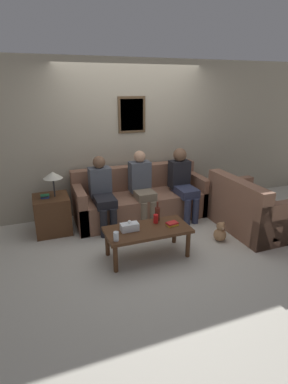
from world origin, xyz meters
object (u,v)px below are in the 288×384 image
object	(u,v)px
drinking_glass	(116,236)
coffee_table	(148,232)
couch_main	(140,200)
person_right	(182,181)
wine_bottle	(157,213)
person_left	(102,191)
couch_side	(249,211)
teddy_bear	(220,233)
person_middle	(142,184)

from	to	relation	value
drinking_glass	coffee_table	bearing A→B (deg)	19.50
couch_main	person_right	world-z (taller)	person_right
wine_bottle	person_right	world-z (taller)	person_right
wine_bottle	person_left	size ratio (longest dim) A/B	0.24
couch_side	person_right	size ratio (longest dim) A/B	1.10
teddy_bear	person_right	bearing A→B (deg)	96.56
wine_bottle	person_middle	bearing A→B (deg)	83.48
wine_bottle	person_right	size ratio (longest dim) A/B	0.23
person_left	person_middle	distance (m)	0.67
drinking_glass	person_left	xyz separation A→B (m)	(0.13, 1.24, 0.15)
couch_main	drinking_glass	size ratio (longest dim) A/B	19.69
couch_side	teddy_bear	bearing A→B (deg)	105.04
teddy_bear	couch_main	bearing A→B (deg)	122.96
couch_side	coffee_table	distance (m)	1.80
couch_main	person_right	size ratio (longest dim) A/B	1.90
coffee_table	teddy_bear	distance (m)	1.17
wine_bottle	person_left	xyz separation A→B (m)	(-0.56, 0.88, 0.11)
person_left	person_middle	world-z (taller)	person_middle
teddy_bear	couch_side	bearing A→B (deg)	15.04
couch_main	wine_bottle	size ratio (longest dim) A/B	8.29
couch_main	coffee_table	distance (m)	1.30
wine_bottle	teddy_bear	world-z (taller)	wine_bottle
couch_main	wine_bottle	distance (m)	1.09
couch_side	person_middle	world-z (taller)	person_middle
couch_side	person_left	bearing A→B (deg)	67.29
wine_bottle	person_middle	distance (m)	0.91
wine_bottle	teddy_bear	distance (m)	1.02
couch_main	person_middle	size ratio (longest dim) A/B	1.90
couch_main	couch_side	size ratio (longest dim) A/B	1.72
coffee_table	wine_bottle	xyz separation A→B (m)	(0.22, 0.19, 0.16)
couch_main	wine_bottle	xyz separation A→B (m)	(-0.13, -1.06, 0.21)
wine_bottle	drinking_glass	world-z (taller)	wine_bottle
couch_main	wine_bottle	bearing A→B (deg)	-97.02
couch_main	wine_bottle	world-z (taller)	couch_main
teddy_bear	drinking_glass	bearing A→B (deg)	-173.60
couch_side	wine_bottle	xyz separation A→B (m)	(-1.57, 0.01, 0.20)
wine_bottle	person_middle	xyz separation A→B (m)	(0.10, 0.90, 0.13)
wine_bottle	person_left	world-z (taller)	person_left
person_left	person_middle	xyz separation A→B (m)	(0.67, 0.01, 0.02)
coffee_table	person_middle	size ratio (longest dim) A/B	0.95
drinking_glass	couch_side	bearing A→B (deg)	8.88
couch_side	person_left	size ratio (longest dim) A/B	1.14
person_left	teddy_bear	size ratio (longest dim) A/B	3.86
couch_side	person_left	distance (m)	2.33
couch_side	coffee_table	bearing A→B (deg)	95.95
person_right	person_left	bearing A→B (deg)	178.07
drinking_glass	person_right	size ratio (longest dim) A/B	0.10
coffee_table	teddy_bear	world-z (taller)	coffee_table
person_middle	couch_side	bearing A→B (deg)	-31.69
coffee_table	drinking_glass	size ratio (longest dim) A/B	9.83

